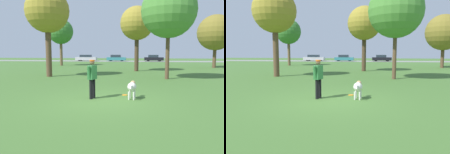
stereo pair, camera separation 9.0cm
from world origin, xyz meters
The scene contains 13 objects.
ground_plane centered at (0.00, 0.00, 0.00)m, with size 120.00×120.00×0.00m, color #426B2D.
far_road_strip centered at (0.00, 37.90, 0.01)m, with size 120.00×6.00×0.01m.
person centered at (-0.50, 0.36, 0.94)m, with size 0.33×0.68×1.60m.
dog centered at (1.12, 0.52, 0.49)m, with size 0.40×0.98×0.71m.
frisbee centered at (0.78, 1.23, 0.01)m, with size 0.24×0.24×0.02m.
tree_near_left centered at (-5.65, 7.97, 4.98)m, with size 3.34×3.34×6.71m.
tree_near_right centered at (3.34, 7.48, 4.76)m, with size 3.81×3.81×6.67m.
tree_mid_center centered at (1.06, 13.76, 4.70)m, with size 3.33×3.33×6.41m.
tree_far_right centered at (10.36, 19.60, 4.23)m, with size 4.26×4.26×6.38m.
tree_far_left centered at (-9.76, 21.71, 4.76)m, with size 3.52×3.52×6.56m.
parked_car_silver centered at (-10.12, 37.63, 0.66)m, with size 4.48×1.80×1.34m.
parked_car_teal centered at (-3.62, 37.82, 0.65)m, with size 4.01×1.86×1.35m.
parked_car_black centered at (4.17, 37.65, 0.66)m, with size 3.90×1.69×1.34m.
Camera 2 is at (1.54, -8.33, 1.91)m, focal length 35.00 mm.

